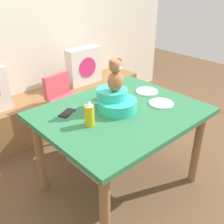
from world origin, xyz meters
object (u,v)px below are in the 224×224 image
at_px(book_stack, 56,87).
at_px(dining_table, 120,122).
at_px(pillow_floral_right, 84,66).
at_px(dinner_plate_near, 161,103).
at_px(dinner_plate_far, 147,91).
at_px(ketchup_bottle, 89,114).
at_px(cell_phone, 67,113).
at_px(teddy_bear, 116,76).
at_px(highchair, 66,102).
at_px(infant_seat_teal, 115,101).
at_px(coffee_mug, 109,93).

xyz_separation_m(book_stack, dining_table, (-0.17, -1.25, 0.13)).
bearing_deg(pillow_floral_right, dinner_plate_near, -100.09).
bearing_deg(dinner_plate_far, ketchup_bottle, -171.11).
relative_size(pillow_floral_right, book_stack, 2.20).
bearing_deg(ketchup_bottle, cell_phone, 94.50).
bearing_deg(teddy_bear, cell_phone, 147.35).
xyz_separation_m(highchair, ketchup_bottle, (-0.33, -0.82, 0.31)).
bearing_deg(dining_table, teddy_bear, 111.89).
distance_m(book_stack, highchair, 0.46).
height_order(dinner_plate_near, dinner_plate_far, same).
relative_size(teddy_bear, dinner_plate_far, 1.25).
height_order(ketchup_bottle, dinner_plate_near, ketchup_bottle).
relative_size(book_stack, dining_table, 0.16).
bearing_deg(cell_phone, book_stack, -50.84).
relative_size(pillow_floral_right, ketchup_bottle, 2.38).
distance_m(book_stack, dinner_plate_near, 1.41).
height_order(pillow_floral_right, cell_phone, pillow_floral_right).
bearing_deg(dining_table, dinner_plate_near, -22.74).
distance_m(pillow_floral_right, teddy_bear, 1.36).
xyz_separation_m(book_stack, ketchup_bottle, (-0.48, -1.26, 0.32)).
bearing_deg(ketchup_bottle, dining_table, 1.89).
height_order(dining_table, teddy_bear, teddy_bear).
bearing_deg(infant_seat_teal, cell_phone, 147.42).
height_order(pillow_floral_right, coffee_mug, pillow_floral_right).
bearing_deg(book_stack, cell_phone, -116.66).
bearing_deg(coffee_mug, book_stack, 85.39).
relative_size(dinner_plate_near, cell_phone, 1.39).
distance_m(coffee_mug, cell_phone, 0.43).
height_order(highchair, teddy_bear, teddy_bear).
distance_m(coffee_mug, dinner_plate_near, 0.44).
distance_m(highchair, teddy_bear, 0.92).
bearing_deg(highchair, book_stack, 70.66).
bearing_deg(dinner_plate_near, dinner_plate_far, 67.27).
bearing_deg(teddy_bear, dinner_plate_far, 8.04).
bearing_deg(book_stack, ketchup_bottle, -111.05).
relative_size(highchair, ketchup_bottle, 4.27).
relative_size(pillow_floral_right, teddy_bear, 1.76).
bearing_deg(ketchup_bottle, highchair, 68.06).
bearing_deg(dining_table, pillow_floral_right, 65.19).
bearing_deg(dining_table, highchair, 88.58).
relative_size(coffee_mug, cell_phone, 0.83).
relative_size(book_stack, dinner_plate_near, 1.00).
bearing_deg(coffee_mug, dinner_plate_far, -21.86).
distance_m(dining_table, dinner_plate_near, 0.37).
height_order(pillow_floral_right, dinner_plate_near, pillow_floral_right).
bearing_deg(book_stack, pillow_floral_right, -3.04).
height_order(infant_seat_teal, ketchup_bottle, ketchup_bottle).
height_order(teddy_bear, ketchup_bottle, teddy_bear).
bearing_deg(coffee_mug, cell_phone, 179.37).
distance_m(pillow_floral_right, dinner_plate_near, 1.39).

